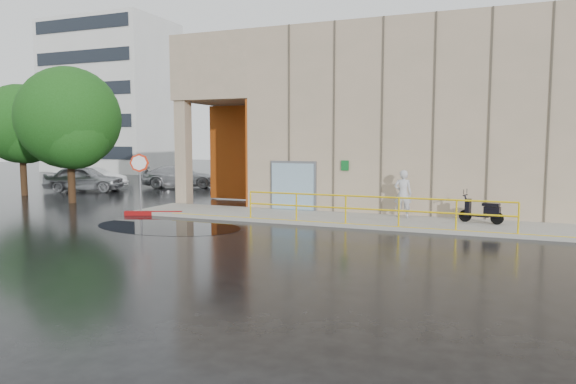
{
  "coord_description": "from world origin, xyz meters",
  "views": [
    {
      "loc": [
        8.08,
        -14.66,
        3.11
      ],
      "look_at": [
        1.12,
        3.0,
        1.22
      ],
      "focal_mm": 32.0,
      "sensor_mm": 36.0,
      "label": 1
    }
  ],
  "objects_px": {
    "tree_near": "(70,122)",
    "tree_far": "(22,127)",
    "person": "(403,194)",
    "scooter": "(482,204)",
    "car_a": "(84,179)",
    "car_c": "(180,177)",
    "stop_sign": "(140,170)",
    "car_b": "(94,178)",
    "red_curb": "(153,213)"
  },
  "relations": [
    {
      "from": "stop_sign",
      "to": "car_c",
      "type": "distance_m",
      "value": 13.07
    },
    {
      "from": "red_curb",
      "to": "tree_far",
      "type": "height_order",
      "value": "tree_far"
    },
    {
      "from": "scooter",
      "to": "red_curb",
      "type": "height_order",
      "value": "scooter"
    },
    {
      "from": "car_c",
      "to": "tree_near",
      "type": "xyz_separation_m",
      "value": [
        -0.11,
        -9.41,
        3.32
      ]
    },
    {
      "from": "car_c",
      "to": "tree_near",
      "type": "bearing_deg",
      "value": 154.14
    },
    {
      "from": "stop_sign",
      "to": "tree_near",
      "type": "bearing_deg",
      "value": 143.98
    },
    {
      "from": "red_curb",
      "to": "car_c",
      "type": "distance_m",
      "value": 13.11
    },
    {
      "from": "car_c",
      "to": "red_curb",
      "type": "bearing_deg",
      "value": -176.72
    },
    {
      "from": "stop_sign",
      "to": "car_b",
      "type": "distance_m",
      "value": 13.79
    },
    {
      "from": "person",
      "to": "car_b",
      "type": "height_order",
      "value": "person"
    },
    {
      "from": "red_curb",
      "to": "tree_near",
      "type": "xyz_separation_m",
      "value": [
        -6.35,
        2.1,
        3.96
      ]
    },
    {
      "from": "scooter",
      "to": "tree_near",
      "type": "height_order",
      "value": "tree_near"
    },
    {
      "from": "red_curb",
      "to": "car_c",
      "type": "bearing_deg",
      "value": 118.44
    },
    {
      "from": "stop_sign",
      "to": "red_curb",
      "type": "distance_m",
      "value": 1.87
    },
    {
      "from": "scooter",
      "to": "car_b",
      "type": "height_order",
      "value": "car_b"
    },
    {
      "from": "tree_far",
      "to": "red_curb",
      "type": "bearing_deg",
      "value": -18.54
    },
    {
      "from": "person",
      "to": "car_b",
      "type": "distance_m",
      "value": 21.95
    },
    {
      "from": "car_a",
      "to": "car_c",
      "type": "height_order",
      "value": "car_a"
    },
    {
      "from": "person",
      "to": "tree_far",
      "type": "bearing_deg",
      "value": -12.0
    },
    {
      "from": "red_curb",
      "to": "car_b",
      "type": "xyz_separation_m",
      "value": [
        -11.0,
        8.68,
        0.6
      ]
    },
    {
      "from": "car_a",
      "to": "tree_near",
      "type": "relative_size",
      "value": 0.69
    },
    {
      "from": "stop_sign",
      "to": "car_a",
      "type": "relative_size",
      "value": 0.55
    },
    {
      "from": "car_a",
      "to": "tree_near",
      "type": "bearing_deg",
      "value": -161.69
    },
    {
      "from": "stop_sign",
      "to": "car_b",
      "type": "relative_size",
      "value": 0.62
    },
    {
      "from": "car_b",
      "to": "person",
      "type": "bearing_deg",
      "value": -119.4
    },
    {
      "from": "scooter",
      "to": "red_curb",
      "type": "distance_m",
      "value": 13.02
    },
    {
      "from": "person",
      "to": "scooter",
      "type": "bearing_deg",
      "value": 164.39
    },
    {
      "from": "car_b",
      "to": "scooter",
      "type": "bearing_deg",
      "value": -118.34
    },
    {
      "from": "scooter",
      "to": "tree_near",
      "type": "relative_size",
      "value": 0.24
    },
    {
      "from": "car_a",
      "to": "stop_sign",
      "type": "bearing_deg",
      "value": -146.28
    },
    {
      "from": "stop_sign",
      "to": "tree_far",
      "type": "distance_m",
      "value": 11.99
    },
    {
      "from": "car_b",
      "to": "tree_far",
      "type": "height_order",
      "value": "tree_far"
    },
    {
      "from": "person",
      "to": "car_c",
      "type": "height_order",
      "value": "person"
    },
    {
      "from": "car_b",
      "to": "tree_near",
      "type": "distance_m",
      "value": 8.73
    },
    {
      "from": "car_c",
      "to": "tree_near",
      "type": "distance_m",
      "value": 9.98
    },
    {
      "from": "person",
      "to": "scooter",
      "type": "relative_size",
      "value": 1.16
    },
    {
      "from": "stop_sign",
      "to": "tree_far",
      "type": "bearing_deg",
      "value": 145.12
    },
    {
      "from": "scooter",
      "to": "tree_far",
      "type": "xyz_separation_m",
      "value": [
        -24.47,
        2.04,
        3.05
      ]
    },
    {
      "from": "person",
      "to": "tree_near",
      "type": "xyz_separation_m",
      "value": [
        -16.34,
        -0.15,
        2.97
      ]
    },
    {
      "from": "stop_sign",
      "to": "car_b",
      "type": "height_order",
      "value": "stop_sign"
    },
    {
      "from": "tree_far",
      "to": "stop_sign",
      "type": "bearing_deg",
      "value": -20.1
    },
    {
      "from": "tree_near",
      "to": "tree_far",
      "type": "height_order",
      "value": "tree_near"
    },
    {
      "from": "car_b",
      "to": "tree_near",
      "type": "relative_size",
      "value": 0.62
    },
    {
      "from": "scooter",
      "to": "stop_sign",
      "type": "bearing_deg",
      "value": -157.35
    },
    {
      "from": "person",
      "to": "tree_near",
      "type": "height_order",
      "value": "tree_near"
    },
    {
      "from": "person",
      "to": "car_c",
      "type": "bearing_deg",
      "value": -37.37
    },
    {
      "from": "stop_sign",
      "to": "tree_near",
      "type": "xyz_separation_m",
      "value": [
        -5.85,
        2.27,
        2.16
      ]
    },
    {
      "from": "stop_sign",
      "to": "person",
      "type": "bearing_deg",
      "value": -1.76
    },
    {
      "from": "car_c",
      "to": "tree_far",
      "type": "relative_size",
      "value": 0.8
    },
    {
      "from": "tree_near",
      "to": "scooter",
      "type": "bearing_deg",
      "value": -0.75
    }
  ]
}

